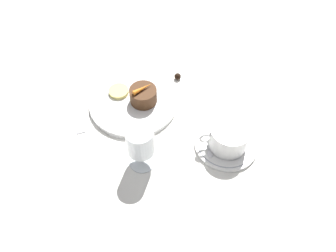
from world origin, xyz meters
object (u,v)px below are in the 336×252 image
Objects in this scene: dinner_plate at (135,102)px; wine_glass at (142,143)px; fork at (78,113)px; dessert_cake at (145,95)px; coffee_cup at (230,136)px.

dinner_plate is 0.20m from wine_glass.
fork is 2.43× the size of dessert_cake.
dinner_plate is 2.00× the size of coffee_cup.
wine_glass reaches higher than coffee_cup.
dinner_plate is at bearing -8.06° from dessert_cake.
dessert_cake is (0.20, -0.16, -0.01)m from coffee_cup.
dinner_plate is at bearing -172.01° from fork.
wine_glass reaches higher than fork.
fork is (0.16, 0.02, -0.01)m from dinner_plate.
dessert_cake is (-0.03, 0.00, 0.03)m from dinner_plate.
dinner_plate is 3.31× the size of dessert_cake.
coffee_cup reaches higher than dessert_cake.
dessert_cake is at bearing 171.94° from dinner_plate.
wine_glass is at bearing 6.10° from coffee_cup.
dinner_plate is at bearing -36.36° from coffee_cup.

